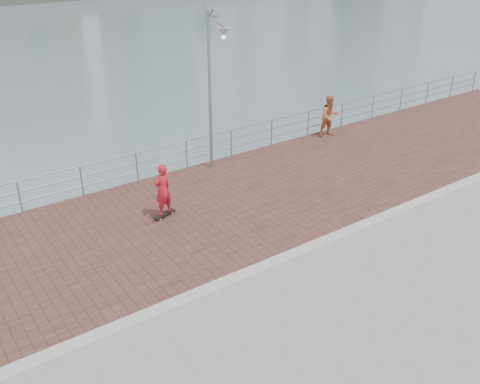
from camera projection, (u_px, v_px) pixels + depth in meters
water at (279, 316)px, 15.78m from camera, size 400.00×400.00×0.00m
brick_lane at (212, 209)px, 17.51m from camera, size 40.00×6.80×0.02m
curb at (281, 259)px, 14.87m from camera, size 40.00×0.40×0.06m
guardrail at (162, 157)px, 19.69m from camera, size 39.06×0.06×1.13m
street_lamp at (215, 65)px, 18.49m from camera, size 0.41×1.20×5.64m
skateboard at (164, 214)px, 17.05m from camera, size 0.85×0.44×0.10m
skateboarder at (163, 190)px, 16.66m from camera, size 0.72×0.57×1.72m
bystander at (330, 116)px, 23.19m from camera, size 1.03×0.89×1.81m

